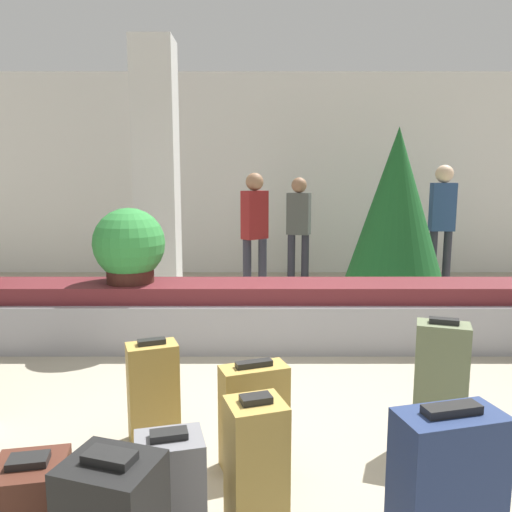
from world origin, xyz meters
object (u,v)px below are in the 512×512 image
at_px(suitcase_4, 256,416).
at_px(suitcase_7, 258,465).
at_px(suitcase_1, 442,387).
at_px(traveler_0, 257,225).
at_px(suitcase_8, 172,488).
at_px(pillar, 159,174).
at_px(decorated_tree, 398,210).
at_px(traveler_1, 444,216).
at_px(potted_plant_1, 131,247).
at_px(suitcase_3, 155,392).
at_px(traveler_2, 301,223).

xyz_separation_m(suitcase_4, suitcase_7, (0.01, -0.49, 0.01)).
relative_size(suitcase_1, traveler_0, 0.48).
distance_m(suitcase_8, traveler_0, 4.49).
bearing_deg(pillar, suitcase_1, -57.28).
relative_size(suitcase_1, suitcase_4, 1.30).
xyz_separation_m(suitcase_1, decorated_tree, (0.64, 3.35, 0.79)).
distance_m(pillar, traveler_1, 3.88).
bearing_deg(potted_plant_1, decorated_tree, 27.51).
height_order(pillar, suitcase_7, pillar).
height_order(suitcase_3, suitcase_7, suitcase_3).
distance_m(suitcase_1, potted_plant_1, 2.95).
bearing_deg(potted_plant_1, traveler_1, 31.63).
distance_m(suitcase_4, potted_plant_1, 2.43).
bearing_deg(suitcase_8, traveler_0, 71.54).
xyz_separation_m(suitcase_3, traveler_1, (3.17, 4.07, 0.74)).
relative_size(traveler_2, decorated_tree, 0.72).
relative_size(pillar, traveler_1, 1.85).
relative_size(suitcase_1, decorated_tree, 0.36).
distance_m(suitcase_3, suitcase_8, 0.86).
bearing_deg(traveler_0, traveler_2, 9.97).
bearing_deg(suitcase_8, traveler_1, 45.19).
relative_size(suitcase_4, suitcase_7, 0.95).
bearing_deg(suitcase_7, suitcase_3, 111.44).
height_order(suitcase_7, traveler_1, traveler_1).
xyz_separation_m(suitcase_4, traveler_1, (2.57, 4.34, 0.75)).
distance_m(potted_plant_1, traveler_0, 2.16).
bearing_deg(decorated_tree, suitcase_1, -100.88).
height_order(traveler_2, decorated_tree, decorated_tree).
xyz_separation_m(pillar, traveler_0, (1.21, 0.13, -0.64)).
bearing_deg(pillar, decorated_tree, -3.86).
relative_size(pillar, suitcase_4, 5.36).
bearing_deg(suitcase_1, suitcase_3, -164.82).
distance_m(suitcase_3, suitcase_7, 0.97).
relative_size(suitcase_3, traveler_0, 0.39).
relative_size(suitcase_4, traveler_0, 0.37).
relative_size(pillar, suitcase_1, 4.12).
bearing_deg(suitcase_8, pillar, 87.42).
relative_size(suitcase_3, traveler_1, 0.36).
bearing_deg(traveler_0, traveler_1, -29.60).
height_order(traveler_1, traveler_2, traveler_1).
bearing_deg(pillar, suitcase_4, -71.95).
bearing_deg(suitcase_4, potted_plant_1, 100.35).
bearing_deg(suitcase_4, traveler_2, 63.02).
distance_m(traveler_1, traveler_2, 1.97).
height_order(suitcase_3, suitcase_4, suitcase_3).
relative_size(pillar, suitcase_3, 5.10).
xyz_separation_m(suitcase_3, suitcase_4, (0.60, -0.27, -0.02)).
bearing_deg(suitcase_3, suitcase_7, -71.21).
bearing_deg(traveler_2, traveler_1, -168.45).
height_order(suitcase_1, traveler_0, traveler_0).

